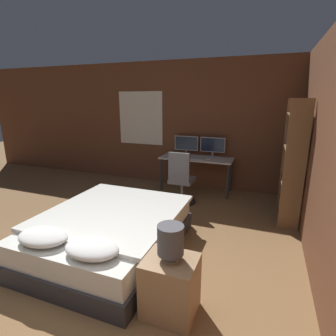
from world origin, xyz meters
TOP-DOWN VIEW (x-y plane):
  - wall_back at (-0.02, 4.35)m, footprint 12.00×0.08m
  - wall_side_right at (2.01, 1.50)m, footprint 0.06×12.00m
  - bed at (-0.35, 1.36)m, footprint 1.62×2.02m
  - nightstand at (0.72, 0.68)m, footprint 0.46×0.41m
  - bedside_lamp at (0.72, 0.68)m, footprint 0.23×0.23m
  - desk at (0.07, 3.98)m, footprint 1.50×0.59m
  - monitor_left at (-0.22, 4.18)m, footprint 0.52×0.16m
  - monitor_right at (0.36, 4.18)m, footprint 0.52×0.16m
  - keyboard at (0.07, 3.79)m, footprint 0.40×0.13m
  - computer_mouse at (0.36, 3.79)m, footprint 0.07×0.05m
  - office_chair at (-0.01, 3.20)m, footprint 0.52×0.52m
  - bookshelf at (1.81, 3.09)m, footprint 0.29×0.74m

SIDE VIEW (x-z plane):
  - bed at x=-0.35m, z-range -0.04..0.56m
  - nightstand at x=0.72m, z-range 0.00..0.55m
  - office_chair at x=-0.01m, z-range -0.11..0.88m
  - desk at x=0.07m, z-range 0.27..0.99m
  - keyboard at x=0.07m, z-range 0.72..0.74m
  - bedside_lamp at x=0.72m, z-range 0.58..0.90m
  - computer_mouse at x=0.36m, z-range 0.72..0.76m
  - monitor_left at x=-0.22m, z-range 0.76..1.16m
  - monitor_right at x=0.36m, z-range 0.76..1.16m
  - bookshelf at x=1.81m, z-range 0.11..2.03m
  - wall_side_right at x=2.01m, z-range 0.00..2.70m
  - wall_back at x=-0.02m, z-range 0.00..2.70m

